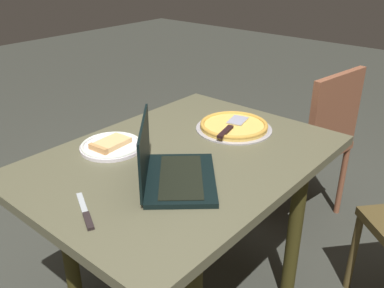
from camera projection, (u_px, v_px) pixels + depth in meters
The scene contains 6 objects.
dining_table at pixel (183, 178), 1.67m from camera, with size 1.22×0.89×0.77m.
laptop at pixel (170, 170), 1.43m from camera, with size 0.42×0.41×0.22m.
pizza_plate at pixel (111, 146), 1.67m from camera, with size 0.25×0.25×0.04m.
pizza_tray at pixel (234, 126), 1.85m from camera, with size 0.34×0.34×0.03m.
table_knife at pixel (86, 214), 1.26m from camera, with size 0.11×0.20×0.01m.
chair_near at pixel (311, 137), 2.34m from camera, with size 0.51×0.51×0.93m.
Camera 1 is at (1.08, 0.97, 1.51)m, focal length 38.86 mm.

